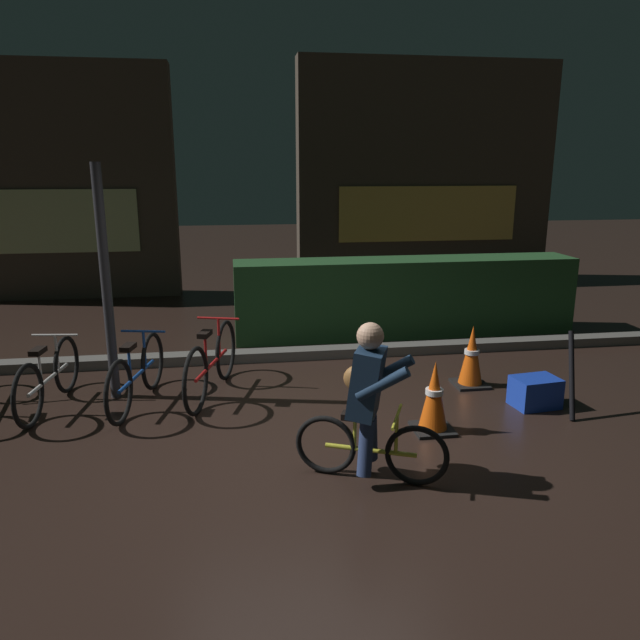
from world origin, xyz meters
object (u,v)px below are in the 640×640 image
street_post (106,285)px  parked_bike_center_left (137,374)px  parked_bike_center_right (212,363)px  traffic_cone_near (434,398)px  cyclist (369,401)px  traffic_cone_far (472,357)px  blue_crate (535,392)px  parked_bike_left_mid (49,378)px  closed_umbrella (572,375)px

street_post → parked_bike_center_left: (0.27, -0.27, -0.87)m
parked_bike_center_right → traffic_cone_near: 2.33m
street_post → cyclist: size_ratio=1.91×
traffic_cone_far → blue_crate: (0.41, -0.66, -0.18)m
parked_bike_left_mid → cyclist: size_ratio=1.21×
street_post → parked_bike_left_mid: (-0.58, -0.22, -0.87)m
street_post → parked_bike_center_right: bearing=-6.0°
street_post → parked_bike_center_right: (1.01, -0.11, -0.84)m
cyclist → traffic_cone_far: bearing=72.2°
cyclist → closed_umbrella: bearing=45.3°
traffic_cone_far → blue_crate: 0.80m
parked_bike_left_mid → traffic_cone_far: parked_bike_left_mid is taller
parked_bike_center_left → traffic_cone_far: bearing=-77.0°
blue_crate → parked_bike_left_mid: bearing=172.0°
traffic_cone_near → cyclist: size_ratio=0.53×
parked_bike_center_left → cyclist: 2.65m
parked_bike_center_left → parked_bike_center_right: bearing=-65.0°
traffic_cone_far → blue_crate: traffic_cone_far is taller
cyclist → traffic_cone_near: bearing=66.6°
street_post → blue_crate: size_ratio=5.41×
traffic_cone_far → cyclist: cyclist is taller
parked_bike_left_mid → parked_bike_center_left: 0.85m
parked_bike_center_right → traffic_cone_far: 2.79m
blue_crate → cyclist: size_ratio=0.35×
street_post → parked_bike_center_left: bearing=-45.0°
traffic_cone_near → parked_bike_left_mid: bearing=163.3°
parked_bike_left_mid → blue_crate: parked_bike_left_mid is taller
traffic_cone_near → parked_bike_center_right: bearing=149.2°
parked_bike_center_left → blue_crate: (3.93, -0.63, -0.18)m
blue_crate → cyclist: bearing=-150.2°
traffic_cone_near → blue_crate: traffic_cone_near is taller
parked_bike_center_right → closed_umbrella: (3.42, -1.04, 0.05)m
street_post → traffic_cone_far: 3.90m
parked_bike_center_left → cyclist: (1.95, -1.76, 0.30)m
parked_bike_center_left → parked_bike_center_right: size_ratio=0.93×
parked_bike_center_left → closed_umbrella: bearing=-89.5°
parked_bike_center_left → closed_umbrella: (4.15, -0.88, 0.08)m
street_post → parked_bike_center_left: 0.95m
street_post → traffic_cone_near: bearing=-23.4°
parked_bike_center_left → closed_umbrella: closed_umbrella is taller
parked_bike_left_mid → closed_umbrella: bearing=-93.1°
street_post → closed_umbrella: bearing=-14.6°
street_post → traffic_cone_far: bearing=-3.6°
traffic_cone_far → closed_umbrella: bearing=-55.5°
parked_bike_center_left → cyclist: bearing=-119.6°
closed_umbrella → parked_bike_left_mid: bearing=93.9°
traffic_cone_far → closed_umbrella: 1.11m
traffic_cone_far → cyclist: (-1.57, -1.80, 0.30)m
blue_crate → cyclist: 2.33m
cyclist → street_post: bearing=160.9°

